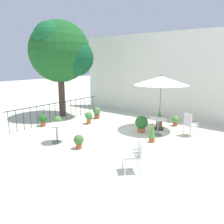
{
  "coord_description": "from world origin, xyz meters",
  "views": [
    {
      "loc": [
        6.02,
        -7.65,
        3.12
      ],
      "look_at": [
        0.0,
        0.13,
        0.96
      ],
      "focal_mm": 37.0,
      "sensor_mm": 36.0,
      "label": 1
    }
  ],
  "objects_px": {
    "potted_plant_2": "(97,112)",
    "potted_plant_8": "(175,120)",
    "patio_chair_0": "(189,123)",
    "potted_plant_3": "(141,123)",
    "potted_plant_4": "(159,118)",
    "shade_tree": "(61,51)",
    "cafe_table_1": "(57,130)",
    "cafe_table_0": "(158,124)",
    "patio_chair_1": "(134,154)",
    "potted_plant_5": "(152,132)",
    "potted_plant_1": "(58,121)",
    "patio_umbrella_0": "(161,81)",
    "potted_plant_0": "(43,120)",
    "potted_plant_7": "(79,140)",
    "potted_plant_6": "(89,117)"
  },
  "relations": [
    {
      "from": "potted_plant_4",
      "to": "potted_plant_8",
      "type": "height_order",
      "value": "potted_plant_4"
    },
    {
      "from": "patio_umbrella_0",
      "to": "cafe_table_0",
      "type": "height_order",
      "value": "patio_umbrella_0"
    },
    {
      "from": "patio_umbrella_0",
      "to": "patio_chair_0",
      "type": "xyz_separation_m",
      "value": [
        1.43,
        -0.08,
        -1.72
      ]
    },
    {
      "from": "potted_plant_1",
      "to": "patio_chair_0",
      "type": "bearing_deg",
      "value": 24.71
    },
    {
      "from": "cafe_table_1",
      "to": "potted_plant_2",
      "type": "distance_m",
      "value": 4.12
    },
    {
      "from": "shade_tree",
      "to": "potted_plant_2",
      "type": "xyz_separation_m",
      "value": [
        1.92,
        0.74,
        -3.29
      ]
    },
    {
      "from": "potted_plant_0",
      "to": "cafe_table_1",
      "type": "bearing_deg",
      "value": -24.32
    },
    {
      "from": "patio_chair_0",
      "to": "potted_plant_3",
      "type": "height_order",
      "value": "patio_chair_0"
    },
    {
      "from": "potted_plant_2",
      "to": "potted_plant_6",
      "type": "relative_size",
      "value": 1.05
    },
    {
      "from": "patio_umbrella_0",
      "to": "cafe_table_0",
      "type": "xyz_separation_m",
      "value": [
        0.34,
        -0.82,
        -1.76
      ]
    },
    {
      "from": "potted_plant_6",
      "to": "potted_plant_7",
      "type": "bearing_deg",
      "value": -52.76
    },
    {
      "from": "cafe_table_1",
      "to": "potted_plant_7",
      "type": "height_order",
      "value": "cafe_table_1"
    },
    {
      "from": "potted_plant_5",
      "to": "potted_plant_8",
      "type": "height_order",
      "value": "potted_plant_5"
    },
    {
      "from": "patio_chair_0",
      "to": "potted_plant_2",
      "type": "distance_m",
      "value": 5.14
    },
    {
      "from": "cafe_table_1",
      "to": "potted_plant_4",
      "type": "relative_size",
      "value": 0.91
    },
    {
      "from": "potted_plant_2",
      "to": "shade_tree",
      "type": "bearing_deg",
      "value": -158.85
    },
    {
      "from": "potted_plant_6",
      "to": "potted_plant_1",
      "type": "bearing_deg",
      "value": -121.1
    },
    {
      "from": "cafe_table_0",
      "to": "potted_plant_8",
      "type": "distance_m",
      "value": 1.9
    },
    {
      "from": "potted_plant_3",
      "to": "potted_plant_8",
      "type": "height_order",
      "value": "potted_plant_3"
    },
    {
      "from": "cafe_table_1",
      "to": "cafe_table_0",
      "type": "bearing_deg",
      "value": 50.23
    },
    {
      "from": "potted_plant_6",
      "to": "potted_plant_0",
      "type": "bearing_deg",
      "value": -131.15
    },
    {
      "from": "patio_umbrella_0",
      "to": "potted_plant_0",
      "type": "xyz_separation_m",
      "value": [
        -4.76,
        -2.98,
        -1.94
      ]
    },
    {
      "from": "potted_plant_8",
      "to": "patio_chair_0",
      "type": "bearing_deg",
      "value": -46.66
    },
    {
      "from": "potted_plant_7",
      "to": "patio_chair_1",
      "type": "bearing_deg",
      "value": -6.42
    },
    {
      "from": "potted_plant_1",
      "to": "potted_plant_5",
      "type": "xyz_separation_m",
      "value": [
        4.64,
        0.87,
        0.14
      ]
    },
    {
      "from": "cafe_table_1",
      "to": "patio_chair_1",
      "type": "xyz_separation_m",
      "value": [
        3.7,
        -0.22,
        0.01
      ]
    },
    {
      "from": "cafe_table_0",
      "to": "potted_plant_6",
      "type": "relative_size",
      "value": 1.19
    },
    {
      "from": "shade_tree",
      "to": "potted_plant_2",
      "type": "height_order",
      "value": "shade_tree"
    },
    {
      "from": "potted_plant_1",
      "to": "potted_plant_7",
      "type": "distance_m",
      "value": 3.17
    },
    {
      "from": "patio_chair_1",
      "to": "potted_plant_8",
      "type": "distance_m",
      "value": 5.45
    },
    {
      "from": "cafe_table_0",
      "to": "potted_plant_8",
      "type": "bearing_deg",
      "value": 89.67
    },
    {
      "from": "patio_chair_1",
      "to": "potted_plant_2",
      "type": "distance_m",
      "value": 6.51
    },
    {
      "from": "cafe_table_0",
      "to": "potted_plant_1",
      "type": "bearing_deg",
      "value": -157.87
    },
    {
      "from": "potted_plant_2",
      "to": "potted_plant_3",
      "type": "height_order",
      "value": "potted_plant_3"
    },
    {
      "from": "cafe_table_0",
      "to": "patio_chair_0",
      "type": "relative_size",
      "value": 0.75
    },
    {
      "from": "potted_plant_5",
      "to": "patio_chair_1",
      "type": "bearing_deg",
      "value": -72.8
    },
    {
      "from": "cafe_table_1",
      "to": "potted_plant_5",
      "type": "distance_m",
      "value": 3.72
    },
    {
      "from": "potted_plant_2",
      "to": "potted_plant_8",
      "type": "distance_m",
      "value": 4.24
    },
    {
      "from": "cafe_table_1",
      "to": "potted_plant_1",
      "type": "xyz_separation_m",
      "value": [
        -1.73,
        1.44,
        -0.23
      ]
    },
    {
      "from": "potted_plant_6",
      "to": "potted_plant_8",
      "type": "relative_size",
      "value": 1.23
    },
    {
      "from": "patio_chair_0",
      "to": "potted_plant_2",
      "type": "relative_size",
      "value": 1.51
    },
    {
      "from": "patio_umbrella_0",
      "to": "potted_plant_4",
      "type": "distance_m",
      "value": 1.95
    },
    {
      "from": "potted_plant_2",
      "to": "potted_plant_5",
      "type": "relative_size",
      "value": 0.75
    },
    {
      "from": "patio_chair_0",
      "to": "potted_plant_0",
      "type": "distance_m",
      "value": 6.84
    },
    {
      "from": "potted_plant_1",
      "to": "potted_plant_2",
      "type": "relative_size",
      "value": 0.84
    },
    {
      "from": "patio_chair_1",
      "to": "potted_plant_0",
      "type": "height_order",
      "value": "patio_chair_1"
    },
    {
      "from": "patio_umbrella_0",
      "to": "cafe_table_1",
      "type": "height_order",
      "value": "patio_umbrella_0"
    },
    {
      "from": "potted_plant_5",
      "to": "potted_plant_6",
      "type": "height_order",
      "value": "potted_plant_5"
    },
    {
      "from": "cafe_table_1",
      "to": "potted_plant_2",
      "type": "height_order",
      "value": "cafe_table_1"
    },
    {
      "from": "cafe_table_1",
      "to": "potted_plant_5",
      "type": "xyz_separation_m",
      "value": [
        2.92,
        2.31,
        -0.09
      ]
    }
  ]
}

